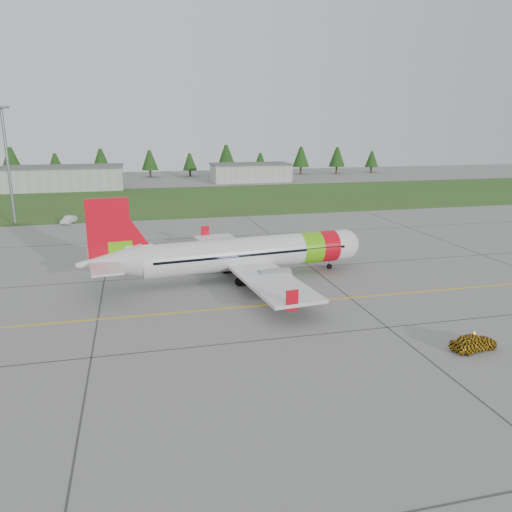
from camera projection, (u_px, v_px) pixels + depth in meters
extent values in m
plane|color=gray|center=(279.00, 339.00, 41.70)|extent=(320.00, 320.00, 0.00)
cylinder|color=silver|center=(250.00, 253.00, 57.72)|extent=(25.00, 6.47, 3.71)
sphere|color=silver|center=(344.00, 244.00, 61.85)|extent=(3.71, 3.71, 3.71)
cone|color=silver|center=(109.00, 263.00, 52.40)|extent=(7.04, 4.44, 3.71)
cube|color=black|center=(346.00, 242.00, 61.86)|extent=(1.79, 2.63, 0.53)
cylinder|color=#5EB90D|center=(309.00, 248.00, 60.26)|extent=(2.89, 4.05, 3.79)
cylinder|color=red|center=(326.00, 246.00, 61.02)|extent=(2.51, 4.00, 3.79)
cube|color=silver|center=(246.00, 262.00, 57.83)|extent=(8.63, 30.85, 0.34)
cube|color=red|center=(205.00, 233.00, 71.12)|extent=(1.15, 0.30, 1.90)
cube|color=red|center=(292.00, 300.00, 43.64)|extent=(1.15, 0.30, 1.90)
cylinder|color=gray|center=(243.00, 255.00, 63.19)|extent=(3.63, 2.37, 2.00)
cylinder|color=gray|center=(274.00, 278.00, 53.69)|extent=(3.63, 2.37, 2.00)
cube|color=red|center=(109.00, 233.00, 51.65)|extent=(4.39, 0.83, 7.23)
cube|color=#5EB90D|center=(121.00, 252.00, 52.54)|extent=(2.50, 0.68, 2.28)
cube|color=silver|center=(104.00, 261.00, 52.18)|extent=(4.26, 11.22, 0.21)
cylinder|color=slate|center=(329.00, 264.00, 61.79)|extent=(0.17, 0.17, 1.33)
cylinder|color=black|center=(329.00, 266.00, 61.88)|extent=(0.67, 0.34, 0.65)
cylinder|color=slate|center=(231.00, 265.00, 60.19)|extent=(0.21, 0.21, 1.81)
cylinder|color=black|center=(228.00, 269.00, 60.16)|extent=(1.03, 0.54, 0.99)
cylinder|color=slate|center=(246.00, 277.00, 55.35)|extent=(0.21, 0.21, 1.81)
cylinder|color=black|center=(243.00, 281.00, 55.33)|extent=(1.03, 0.54, 0.99)
imported|color=#D6980B|center=(475.00, 327.00, 39.13)|extent=(1.55, 1.76, 3.91)
imported|color=silver|center=(68.00, 212.00, 89.87)|extent=(1.80, 1.74, 4.14)
cube|color=#30561E|center=(183.00, 200.00, 118.73)|extent=(320.00, 50.00, 0.03)
cube|color=gold|center=(256.00, 306.00, 49.21)|extent=(120.00, 0.25, 0.02)
cube|color=#A8A8A3|center=(63.00, 178.00, 137.40)|extent=(32.00, 14.00, 6.00)
cube|color=#A8A8A3|center=(250.00, 173.00, 157.62)|extent=(24.00, 12.00, 5.20)
cylinder|color=slate|center=(8.00, 168.00, 86.31)|extent=(0.50, 0.50, 20.00)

